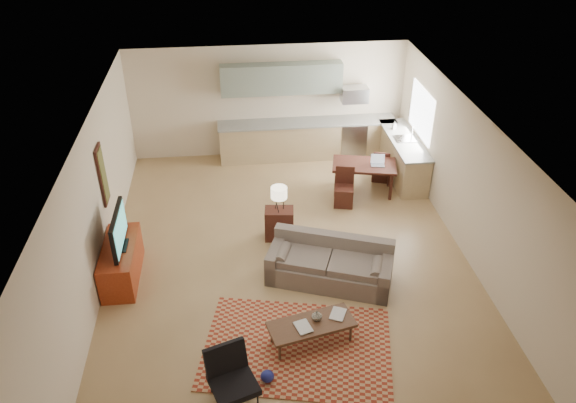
{
  "coord_description": "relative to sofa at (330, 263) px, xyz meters",
  "views": [
    {
      "loc": [
        -0.93,
        -8.01,
        6.37
      ],
      "look_at": [
        0.0,
        0.3,
        1.15
      ],
      "focal_mm": 35.0,
      "sensor_mm": 36.0,
      "label": 1
    }
  ],
  "objects": [
    {
      "name": "room",
      "position": [
        -0.63,
        0.54,
        0.97
      ],
      "size": [
        9.0,
        9.0,
        9.0
      ],
      "color": "#9D7B50",
      "rests_on": "ground"
    },
    {
      "name": "kitchen_counter_back",
      "position": [
        0.27,
        4.72,
        0.08
      ],
      "size": [
        4.26,
        0.64,
        0.92
      ],
      "primitive_type": null,
      "color": "tan",
      "rests_on": "ground"
    },
    {
      "name": "kitchen_counter_right",
      "position": [
        2.3,
        3.54,
        0.08
      ],
      "size": [
        0.64,
        2.26,
        0.92
      ],
      "primitive_type": null,
      "color": "tan",
      "rests_on": "ground"
    },
    {
      "name": "kitchen_range",
      "position": [
        1.37,
        4.72,
        0.07
      ],
      "size": [
        0.62,
        0.62,
        0.9
      ],
      "primitive_type": "cube",
      "color": "#A5A8AD",
      "rests_on": "ground"
    },
    {
      "name": "kitchen_microwave",
      "position": [
        1.37,
        4.74,
        1.17
      ],
      "size": [
        0.62,
        0.4,
        0.35
      ],
      "primitive_type": "cube",
      "color": "#A5A8AD",
      "rests_on": "room"
    },
    {
      "name": "upper_cabinets",
      "position": [
        -0.33,
        4.87,
        1.57
      ],
      "size": [
        2.8,
        0.34,
        0.7
      ],
      "primitive_type": "cube",
      "color": "gray",
      "rests_on": "room"
    },
    {
      "name": "window_right",
      "position": [
        2.6,
        3.54,
        1.17
      ],
      "size": [
        0.02,
        1.4,
        1.05
      ],
      "primitive_type": "cube",
      "color": "white",
      "rests_on": "room"
    },
    {
      "name": "wall_art_left",
      "position": [
        -3.84,
        1.44,
        1.17
      ],
      "size": [
        0.06,
        0.42,
        1.1
      ],
      "primitive_type": null,
      "color": "olive",
      "rests_on": "room"
    },
    {
      "name": "triptych",
      "position": [
        -0.73,
        5.01,
        1.37
      ],
      "size": [
        1.7,
        0.04,
        0.5
      ],
      "primitive_type": null,
      "color": "beige",
      "rests_on": "room"
    },
    {
      "name": "rug",
      "position": [
        -0.75,
        -1.5,
        -0.37
      ],
      "size": [
        3.14,
        2.49,
        0.02
      ],
      "primitive_type": "cube",
      "rotation": [
        0.0,
        0.0,
        -0.21
      ],
      "color": "maroon",
      "rests_on": "floor"
    },
    {
      "name": "sofa",
      "position": [
        0.0,
        0.0,
        0.0
      ],
      "size": [
        2.4,
        1.67,
        0.77
      ],
      "primitive_type": null,
      "rotation": [
        0.0,
        0.0,
        -0.36
      ],
      "color": "#6A5D54",
      "rests_on": "floor"
    },
    {
      "name": "coffee_table",
      "position": [
        -0.53,
        -1.41,
        -0.19
      ],
      "size": [
        1.39,
        0.8,
        0.39
      ],
      "primitive_type": null,
      "rotation": [
        0.0,
        0.0,
        0.23
      ],
      "color": "#442A1A",
      "rests_on": "floor"
    },
    {
      "name": "book_a",
      "position": [
        -0.77,
        -1.52,
        0.02
      ],
      "size": [
        0.37,
        0.41,
        0.03
      ],
      "primitive_type": "imported",
      "rotation": [
        0.0,
        0.0,
        0.29
      ],
      "color": "maroon",
      "rests_on": "coffee_table"
    },
    {
      "name": "book_b",
      "position": [
        -0.2,
        -1.22,
        0.02
      ],
      "size": [
        0.44,
        0.45,
        0.02
      ],
      "primitive_type": "imported",
      "rotation": [
        0.0,
        0.0,
        -0.44
      ],
      "color": "navy",
      "rests_on": "coffee_table"
    },
    {
      "name": "vase",
      "position": [
        -0.44,
        -1.33,
        0.09
      ],
      "size": [
        0.16,
        0.16,
        0.16
      ],
      "primitive_type": "imported",
      "rotation": [
        0.0,
        0.0,
        0.02
      ],
      "color": "black",
      "rests_on": "coffee_table"
    },
    {
      "name": "armchair",
      "position": [
        -1.72,
        -2.35,
        0.01
      ],
      "size": [
        0.87,
        0.87,
        0.78
      ],
      "primitive_type": null,
      "rotation": [
        0.0,
        0.0,
        0.34
      ],
      "color": "black",
      "rests_on": "floor"
    },
    {
      "name": "tv_credenza",
      "position": [
        -3.58,
        0.49,
        -0.05
      ],
      "size": [
        0.56,
        1.45,
        0.67
      ],
      "primitive_type": null,
      "color": "maroon",
      "rests_on": "floor"
    },
    {
      "name": "tv",
      "position": [
        -3.52,
        0.49,
        0.62
      ],
      "size": [
        0.11,
        1.11,
        0.67
      ],
      "primitive_type": null,
      "color": "black",
      "rests_on": "tv_credenza"
    },
    {
      "name": "console_table",
      "position": [
        -0.74,
        1.38,
        -0.07
      ],
      "size": [
        0.58,
        0.42,
        0.63
      ],
      "primitive_type": null,
      "rotation": [
        0.0,
        0.0,
        -0.11
      ],
      "color": "black",
      "rests_on": "floor"
    },
    {
      "name": "table_lamp",
      "position": [
        -0.74,
        1.38,
        0.5
      ],
      "size": [
        0.36,
        0.36,
        0.51
      ],
      "primitive_type": null,
      "rotation": [
        0.0,
        0.0,
        -0.18
      ],
      "color": "beige",
      "rests_on": "console_table"
    },
    {
      "name": "dining_table",
      "position": [
        1.25,
        2.91,
        -0.04
      ],
      "size": [
        1.48,
        1.05,
        0.68
      ],
      "primitive_type": null,
      "rotation": [
        0.0,
        0.0,
        -0.22
      ],
      "color": "black",
      "rests_on": "floor"
    },
    {
      "name": "dining_chair_near",
      "position": [
        0.73,
        2.43,
        0.03
      ],
      "size": [
        0.47,
        0.49,
        0.83
      ],
      "primitive_type": null,
      "rotation": [
        0.0,
        0.0,
        -0.22
      ],
      "color": "black",
      "rests_on": "floor"
    },
    {
      "name": "dining_chair_far",
      "position": [
        1.77,
        3.39,
        -0.0
      ],
      "size": [
        0.47,
        0.48,
        0.77
      ],
      "primitive_type": null,
      "rotation": [
        0.0,
        0.0,
        2.83
      ],
      "color": "black",
      "rests_on": "floor"
    },
    {
      "name": "laptop",
      "position": [
        1.52,
        2.82,
        0.41
      ],
      "size": [
        0.32,
        0.26,
        0.22
      ],
      "primitive_type": null,
      "rotation": [
        0.0,
        0.0,
        -0.17
      ],
      "color": "#A5A8AD",
      "rests_on": "dining_table"
    },
    {
      "name": "soap_bottle",
      "position": [
        2.2,
        4.07,
        0.63
      ],
      "size": [
        0.11,
        0.11,
        0.19
      ],
      "primitive_type": "imported",
      "rotation": [
        0.0,
        0.0,
        0.14
      ],
      "color": "beige",
      "rests_on": "kitchen_counter_right"
    }
  ]
}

